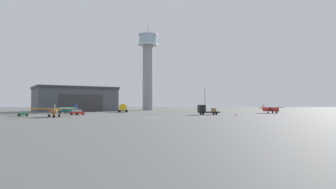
% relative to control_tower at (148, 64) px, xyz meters
% --- Properties ---
extents(ground_plane, '(400.00, 400.00, 0.00)m').
position_rel_control_tower_xyz_m(ground_plane, '(2.49, -71.95, -21.22)').
color(ground_plane, '#60605E').
extents(control_tower, '(9.11, 9.11, 39.19)m').
position_rel_control_tower_xyz_m(control_tower, '(0.00, 0.00, 0.00)').
color(control_tower, gray).
rests_on(control_tower, ground_plane).
extents(hangar, '(35.85, 31.31, 9.71)m').
position_rel_control_tower_xyz_m(hangar, '(-28.96, -15.82, -16.35)').
color(hangar, '#4C5159').
rests_on(hangar, ground_plane).
extents(airplane_red, '(9.03, 7.19, 2.76)m').
position_rel_control_tower_xyz_m(airplane_red, '(39.68, -44.12, -19.93)').
color(airplane_red, red).
rests_on(airplane_red, ground_plane).
extents(airplane_teal, '(7.17, 9.18, 2.70)m').
position_rel_control_tower_xyz_m(airplane_teal, '(-24.36, -42.97, -19.96)').
color(airplane_teal, teal).
rests_on(airplane_teal, ground_plane).
extents(airplane_orange, '(9.74, 7.64, 2.89)m').
position_rel_control_tower_xyz_m(airplane_orange, '(-19.92, -67.99, -19.87)').
color(airplane_orange, orange).
rests_on(airplane_orange, ground_plane).
extents(truck_fuel_tanker_yellow, '(3.65, 6.07, 3.04)m').
position_rel_control_tower_xyz_m(truck_fuel_tanker_yellow, '(-8.14, -31.57, -19.56)').
color(truck_fuel_tanker_yellow, '#38383D').
rests_on(truck_fuel_tanker_yellow, ground_plane).
extents(truck_flatbed_black, '(5.99, 3.70, 2.69)m').
position_rel_control_tower_xyz_m(truck_flatbed_black, '(16.55, -56.91, -19.92)').
color(truck_flatbed_black, '#38383D').
rests_on(truck_flatbed_black, ground_plane).
extents(car_green, '(3.43, 4.86, 1.37)m').
position_rel_control_tower_xyz_m(car_green, '(-29.33, -62.13, -20.48)').
color(car_green, '#287A42').
rests_on(car_green, ground_plane).
extents(car_red, '(4.48, 4.65, 1.37)m').
position_rel_control_tower_xyz_m(car_red, '(-17.97, -55.66, -20.48)').
color(car_red, red).
rests_on(car_red, ground_plane).
extents(light_post_east, '(0.44, 0.44, 8.79)m').
position_rel_control_tower_xyz_m(light_post_east, '(21.46, -28.42, -15.99)').
color(light_post_east, '#38383D').
rests_on(light_post_east, ground_plane).
extents(traffic_cone_near_left, '(0.36, 0.36, 0.57)m').
position_rel_control_tower_xyz_m(traffic_cone_near_left, '(23.43, -61.83, -20.94)').
color(traffic_cone_near_left, black).
rests_on(traffic_cone_near_left, ground_plane).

